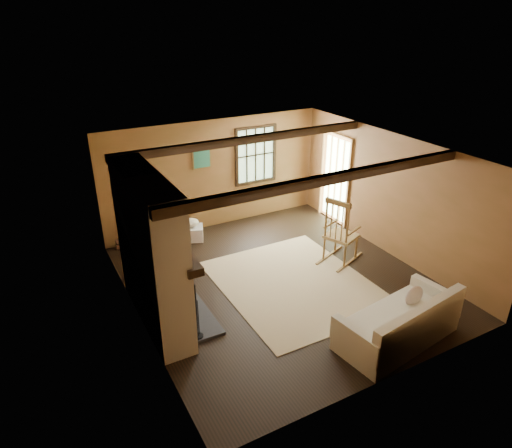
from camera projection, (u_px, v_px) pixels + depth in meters
ground at (279, 281)px, 8.25m from camera, size 5.50×5.50×0.00m
room_envelope at (284, 190)px, 7.85m from camera, size 5.02×5.52×2.44m
fireplace at (153, 257)px, 6.82m from camera, size 1.02×2.30×2.40m
rug at (294, 284)px, 8.18m from camera, size 2.50×3.00×0.01m
rocking_chair at (340, 235)px, 8.71m from camera, size 1.08×0.83×1.33m
sofa at (400, 325)px, 6.66m from camera, size 2.02×1.10×0.78m
firewood_pile at (132, 241)px, 9.42m from camera, size 0.63×0.12×0.23m
laundry_basket at (191, 233)px, 9.69m from camera, size 0.61×0.54×0.30m
basket_pillow at (190, 223)px, 9.58m from camera, size 0.39×0.32×0.18m
armchair at (159, 241)px, 8.90m from camera, size 1.06×1.05×0.73m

